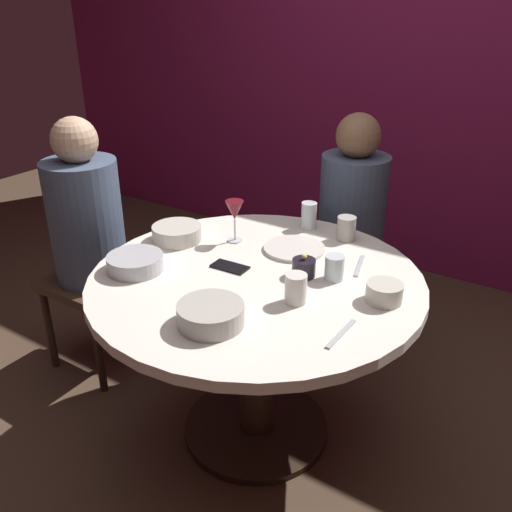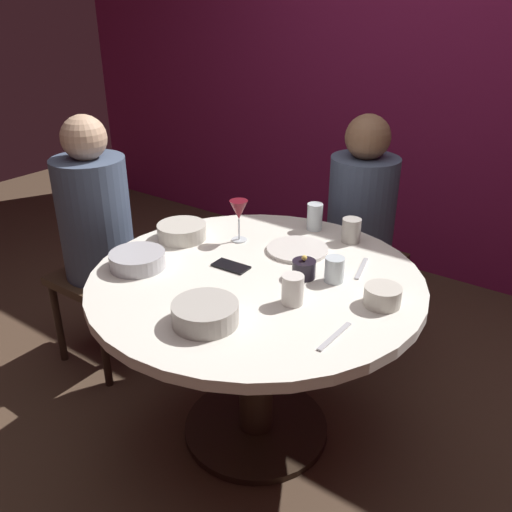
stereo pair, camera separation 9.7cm
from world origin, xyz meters
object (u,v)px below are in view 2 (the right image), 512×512
object	(u,v)px
dining_table	(256,315)
cup_near_candle	(293,290)
cell_phone	(231,266)
cup_by_right_diner	(351,230)
cup_center_front	(315,217)
wine_glass	(239,212)
dinner_plate	(297,249)
cup_by_left_diner	(334,270)
seated_diner_left	(95,219)
bowl_serving_large	(138,260)
bowl_small_white	(383,296)
seated_diner_back	(362,209)
candle_holder	(304,269)
bowl_sauce_side	(182,231)
bowl_salad_center	(205,313)

from	to	relation	value
dining_table	cup_near_candle	distance (m)	0.32
cell_phone	cup_by_right_diner	xyz separation A→B (m)	(0.25, 0.48, 0.05)
cup_by_right_diner	cup_center_front	world-z (taller)	cup_center_front
wine_glass	cup_center_front	distance (m)	0.35
dinner_plate	cup_by_left_diner	distance (m)	0.28
dinner_plate	cup_near_candle	size ratio (longest dim) A/B	2.41
seated_diner_left	cup_by_left_diner	xyz separation A→B (m)	(1.15, 0.13, 0.04)
bowl_serving_large	cup_center_front	world-z (taller)	cup_center_front
cell_phone	bowl_small_white	world-z (taller)	bowl_small_white
seated_diner_back	cup_by_right_diner	bearing A→B (deg)	19.67
seated_diner_back	bowl_small_white	bearing A→B (deg)	30.28
bowl_serving_large	cup_center_front	xyz separation A→B (m)	(0.35, 0.71, 0.03)
candle_holder	cup_near_candle	distance (m)	0.19
cup_by_right_diner	bowl_sauce_side	bearing A→B (deg)	-146.28
seated_diner_left	wine_glass	xyz separation A→B (m)	(0.66, 0.21, 0.12)
dinner_plate	cup_center_front	xyz separation A→B (m)	(-0.06, 0.23, 0.05)
cup_near_candle	bowl_small_white	bearing A→B (deg)	34.06
cup_by_left_diner	cup_by_right_diner	distance (m)	0.36
cup_near_candle	cup_by_left_diner	world-z (taller)	cup_near_candle
dining_table	candle_holder	distance (m)	0.27
seated_diner_left	bowl_sauce_side	world-z (taller)	seated_diner_left
bowl_sauce_side	cup_by_left_diner	world-z (taller)	cup_by_left_diner
candle_holder	seated_diner_left	bearing A→B (deg)	-174.92
cup_by_right_diner	bowl_small_white	bearing A→B (deg)	-51.27
wine_glass	seated_diner_back	bearing A→B (deg)	69.54
dining_table	seated_diner_back	bearing A→B (deg)	90.00
bowl_serving_large	cup_by_left_diner	size ratio (longest dim) A/B	2.28
dining_table	bowl_serving_large	distance (m)	0.49
candle_holder	cup_by_right_diner	distance (m)	0.39
seated_diner_left	cell_phone	distance (m)	0.79
dinner_plate	cup_center_front	distance (m)	0.25
seated_diner_left	seated_diner_back	bearing A→B (deg)	43.74
cell_phone	bowl_salad_center	distance (m)	0.39
dinner_plate	cup_near_candle	world-z (taller)	cup_near_candle
cup_by_left_diner	bowl_sauce_side	bearing A→B (deg)	-176.41
wine_glass	seated_diner_left	bearing A→B (deg)	-162.05
bowl_small_white	bowl_serving_large	bearing A→B (deg)	-161.72
dining_table	seated_diner_left	bearing A→B (deg)	180.00
seated_diner_back	seated_diner_left	bearing A→B (deg)	-46.26
dinner_plate	cup_by_right_diner	xyz separation A→B (m)	(0.13, 0.21, 0.04)
cup_by_right_diner	cup_near_candle	bearing A→B (deg)	-82.42
candle_holder	cup_by_right_diner	bearing A→B (deg)	91.28
seated_diner_back	cell_phone	distance (m)	0.87
seated_diner_back	cup_by_right_diner	distance (m)	0.41
wine_glass	cup_near_candle	xyz separation A→B (m)	(0.46, -0.30, -0.08)
seated_diner_left	wine_glass	world-z (taller)	seated_diner_left
bowl_serving_large	cup_near_candle	world-z (taller)	cup_near_candle
dining_table	bowl_small_white	size ratio (longest dim) A/B	9.96
bowl_salad_center	bowl_small_white	distance (m)	0.59
cell_phone	cup_center_front	world-z (taller)	cup_center_front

